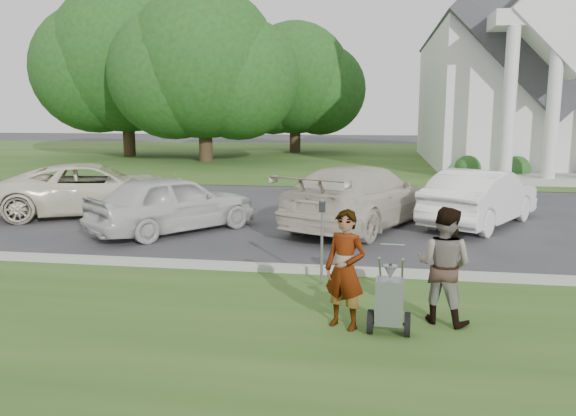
% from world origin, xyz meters
% --- Properties ---
extents(ground, '(120.00, 120.00, 0.00)m').
position_xyz_m(ground, '(0.00, 0.00, 0.00)').
color(ground, '#333335').
rests_on(ground, ground).
extents(grass_strip, '(80.00, 7.00, 0.01)m').
position_xyz_m(grass_strip, '(0.00, -3.00, 0.01)').
color(grass_strip, '#2A4C1A').
rests_on(grass_strip, ground).
extents(church_lawn, '(80.00, 30.00, 0.01)m').
position_xyz_m(church_lawn, '(0.00, 27.00, 0.01)').
color(church_lawn, '#2A4C1A').
rests_on(church_lawn, ground).
extents(curb, '(80.00, 0.18, 0.15)m').
position_xyz_m(curb, '(0.00, 0.55, 0.07)').
color(curb, '#9E9E93').
rests_on(curb, ground).
extents(church, '(9.19, 19.00, 24.10)m').
position_xyz_m(church, '(9.00, 23.11, 5.94)').
color(church, white).
rests_on(church, ground).
extents(tree_left, '(10.63, 8.40, 9.71)m').
position_xyz_m(tree_left, '(-8.01, 21.99, 5.11)').
color(tree_left, '#332316').
rests_on(tree_left, ground).
extents(tree_far, '(11.64, 9.20, 10.73)m').
position_xyz_m(tree_far, '(-14.01, 24.99, 5.69)').
color(tree_far, '#332316').
rests_on(tree_far, ground).
extents(tree_back, '(9.61, 7.60, 8.89)m').
position_xyz_m(tree_back, '(-4.01, 29.99, 4.73)').
color(tree_back, '#332316').
rests_on(tree_back, ground).
extents(striping_cart, '(0.56, 1.09, 1.00)m').
position_xyz_m(striping_cart, '(1.84, -2.03, 0.43)').
color(striping_cart, black).
rests_on(striping_cart, ground).
extents(person_left, '(0.69, 0.59, 1.59)m').
position_xyz_m(person_left, '(1.26, -1.89, 0.79)').
color(person_left, '#999999').
rests_on(person_left, ground).
extents(person_right, '(0.96, 0.88, 1.60)m').
position_xyz_m(person_right, '(2.56, -1.49, 0.80)').
color(person_right, '#999999').
rests_on(person_right, ground).
extents(parking_meter_near, '(0.10, 0.09, 1.43)m').
position_xyz_m(parking_meter_near, '(0.78, -0.01, 0.90)').
color(parking_meter_near, gray).
rests_on(parking_meter_near, ground).
extents(car_a, '(5.65, 4.26, 1.43)m').
position_xyz_m(car_a, '(-6.12, 5.46, 0.71)').
color(car_a, beige).
rests_on(car_a, ground).
extents(car_b, '(3.84, 4.21, 1.39)m').
position_xyz_m(car_b, '(-3.12, 3.58, 0.70)').
color(car_b, silver).
rests_on(car_b, ground).
extents(car_c, '(4.17, 5.76, 1.55)m').
position_xyz_m(car_c, '(1.27, 4.84, 0.77)').
color(car_c, beige).
rests_on(car_c, ground).
extents(car_d, '(3.50, 4.46, 1.42)m').
position_xyz_m(car_d, '(4.27, 5.54, 0.71)').
color(car_d, white).
rests_on(car_d, ground).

